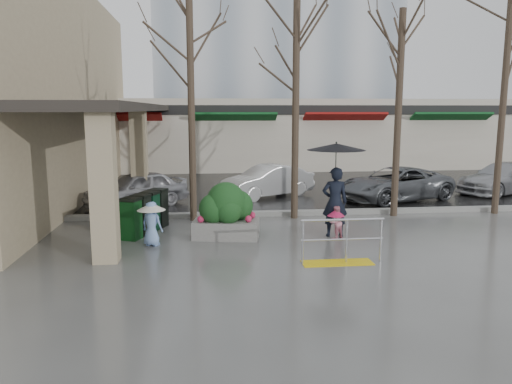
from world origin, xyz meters
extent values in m
plane|color=#51514F|center=(0.00, 0.00, 0.00)|extent=(120.00, 120.00, 0.00)
cube|color=black|center=(0.00, 22.00, 0.01)|extent=(120.00, 36.00, 0.01)
cube|color=gray|center=(0.00, 4.00, 0.07)|extent=(120.00, 0.30, 0.15)
cube|color=tan|center=(-9.00, 8.00, 4.00)|extent=(6.00, 18.00, 8.00)
cube|color=#2D2823|center=(-4.80, 8.00, 3.62)|extent=(2.80, 18.00, 0.25)
cube|color=tan|center=(-3.90, -0.50, 1.75)|extent=(0.55, 0.55, 3.50)
cube|color=tan|center=(-3.90, 6.00, 1.75)|extent=(0.55, 0.55, 3.50)
cube|color=beige|center=(2.00, 18.00, 2.00)|extent=(34.00, 6.00, 4.00)
cube|color=maroon|center=(-6.00, 15.10, 2.85)|extent=(4.50, 1.68, 0.87)
cube|color=#0F4C1E|center=(0.00, 15.10, 2.85)|extent=(4.50, 1.68, 0.87)
cube|color=maroon|center=(6.00, 15.10, 2.85)|extent=(4.50, 1.68, 0.87)
cube|color=#0F4C1E|center=(12.00, 15.10, 2.85)|extent=(4.50, 1.68, 0.87)
cube|color=black|center=(2.00, 15.10, 3.40)|extent=(34.00, 0.35, 0.50)
cube|color=yellow|center=(1.30, -1.20, 0.01)|extent=(1.60, 0.50, 0.02)
cylinder|color=silver|center=(0.50, -1.20, 0.50)|extent=(0.05, 0.05, 1.00)
cylinder|color=silver|center=(1.50, -1.20, 0.50)|extent=(0.05, 0.05, 1.00)
cylinder|color=silver|center=(2.30, -1.20, 0.50)|extent=(0.05, 0.05, 1.00)
cylinder|color=silver|center=(1.40, -1.20, 1.00)|extent=(1.90, 0.06, 0.06)
cylinder|color=silver|center=(1.40, -1.20, 0.55)|extent=(1.90, 0.04, 0.04)
cylinder|color=#382B21|center=(-2.00, 3.60, 3.40)|extent=(0.22, 0.22, 6.80)
cylinder|color=#382B21|center=(1.20, 3.60, 3.50)|extent=(0.22, 0.22, 7.00)
cylinder|color=#382B21|center=(4.50, 3.60, 3.25)|extent=(0.22, 0.22, 6.50)
cylinder|color=#382B21|center=(8.00, 3.60, 3.60)|extent=(0.22, 0.22, 7.20)
imported|color=black|center=(1.86, 1.19, 0.95)|extent=(0.73, 0.51, 1.90)
cylinder|color=black|center=(1.86, 1.19, 1.94)|extent=(0.02, 0.02, 1.21)
cone|color=black|center=(1.86, 1.19, 2.45)|extent=(1.59, 1.59, 0.18)
sphere|color=black|center=(1.86, 1.19, 2.56)|extent=(0.05, 0.05, 0.05)
imported|color=pink|center=(1.83, 0.94, 0.44)|extent=(0.54, 0.51, 0.89)
cylinder|color=black|center=(1.83, 0.94, 0.61)|extent=(0.02, 0.02, 0.38)
cone|color=#D62158|center=(1.83, 0.94, 0.71)|extent=(0.47, 0.47, 0.18)
sphere|color=black|center=(1.83, 0.94, 0.82)|extent=(0.05, 0.05, 0.05)
imported|color=#80A6E3|center=(-3.00, 0.75, 0.57)|extent=(0.66, 0.57, 1.14)
cylinder|color=black|center=(-3.00, 0.75, 0.84)|extent=(0.02, 0.02, 0.53)
cone|color=white|center=(-3.00, 0.75, 1.01)|extent=(0.72, 0.72, 0.18)
sphere|color=black|center=(-3.00, 0.75, 1.12)|extent=(0.05, 0.05, 0.05)
cube|color=slate|center=(-1.09, 1.32, 0.24)|extent=(1.87, 1.16, 0.48)
ellipsoid|color=#143F1B|center=(-1.09, 1.32, 0.96)|extent=(1.06, 0.96, 1.12)
sphere|color=#143F1B|center=(-1.43, 1.22, 0.83)|extent=(0.77, 0.77, 0.77)
sphere|color=#143F1B|center=(-0.75, 1.46, 0.85)|extent=(0.81, 0.81, 0.81)
cube|color=#0D3A14|center=(-3.60, 1.43, 0.52)|extent=(0.56, 0.56, 1.04)
cube|color=black|center=(-3.60, 1.43, 1.09)|extent=(0.59, 0.59, 0.08)
cube|color=black|center=(-3.40, 1.91, 0.52)|extent=(0.56, 0.56, 1.04)
cube|color=black|center=(-3.40, 1.91, 1.09)|extent=(0.59, 0.59, 0.08)
cube|color=#0C361F|center=(-3.21, 2.39, 0.52)|extent=(0.56, 0.56, 1.04)
cube|color=black|center=(-3.21, 2.39, 1.09)|extent=(0.59, 0.59, 0.08)
cube|color=black|center=(-3.01, 2.88, 0.52)|extent=(0.56, 0.56, 1.04)
cube|color=black|center=(-3.01, 2.88, 1.09)|extent=(0.59, 0.59, 0.08)
imported|color=#BABABF|center=(-4.06, 6.07, 0.63)|extent=(3.91, 3.26, 1.26)
imported|color=silver|center=(0.85, 7.52, 0.63)|extent=(3.98, 3.05, 1.26)
imported|color=slate|center=(5.58, 6.26, 0.63)|extent=(4.98, 3.53, 1.26)
imported|color=#A7A8AC|center=(10.66, 7.38, 0.63)|extent=(4.69, 3.21, 1.26)
camera|label=1|loc=(-1.69, -11.79, 3.44)|focal=35.00mm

